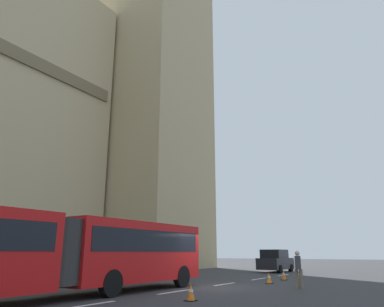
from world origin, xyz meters
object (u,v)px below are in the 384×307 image
sedan_lead (276,261)px  pedestrian_near_cones (298,268)px  articulated_bus (51,249)px  traffic_cone_west (191,292)px  traffic_cone_east (284,275)px  traffic_cone_middle (269,278)px

sedan_lead → pedestrian_near_cones: 14.57m
articulated_bus → traffic_cone_west: 5.20m
articulated_bus → sedan_lead: (22.38, -0.05, -0.83)m
traffic_cone_east → pedestrian_near_cones: size_ratio=0.34×
sedan_lead → traffic_cone_east: bearing=-157.1°
pedestrian_near_cones → traffic_cone_east: bearing=26.5°
articulated_bus → traffic_cone_west: size_ratio=27.55×
sedan_lead → traffic_cone_middle: sedan_lead is taller
sedan_lead → traffic_cone_east: (-8.43, -3.57, -0.63)m
articulated_bus → sedan_lead: 22.39m
traffic_cone_west → traffic_cone_middle: bearing=2.5°
articulated_bus → traffic_cone_east: 14.48m
traffic_cone_east → traffic_cone_west: bearing=-177.1°
traffic_cone_west → pedestrian_near_cones: bearing=-16.3°
traffic_cone_middle → traffic_cone_east: bearing=3.9°
traffic_cone_middle → traffic_cone_east: 2.94m
sedan_lead → pedestrian_near_cones: (-13.29, -5.99, -0.00)m
traffic_cone_west → traffic_cone_east: 11.22m
traffic_cone_middle → pedestrian_near_cones: 3.01m
traffic_cone_east → pedestrian_near_cones: (-4.85, -2.42, 0.63)m
articulated_bus → pedestrian_near_cones: 10.95m
traffic_cone_west → pedestrian_near_cones: size_ratio=0.34×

